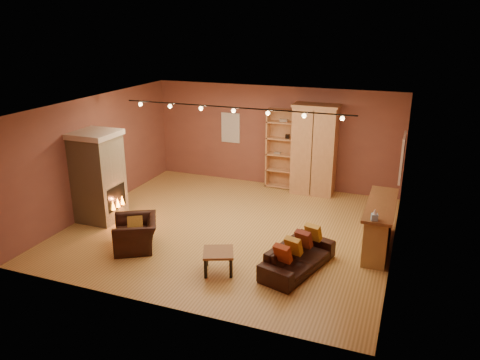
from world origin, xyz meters
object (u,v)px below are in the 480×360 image
at_px(armoire, 314,150).
at_px(armchair, 135,229).
at_px(bar_counter, 379,225).
at_px(fireplace, 99,176).
at_px(bookcase, 283,148).
at_px(loveseat, 298,252).
at_px(coffee_table, 218,254).

bearing_deg(armoire, armchair, -120.63).
bearing_deg(bar_counter, armchair, -159.06).
relative_size(fireplace, armoire, 0.87).
xyz_separation_m(fireplace, bar_counter, (6.24, 0.80, -0.56)).
height_order(bookcase, armchair, bookcase).
xyz_separation_m(armoire, loveseat, (0.67, -4.21, -0.86)).
relative_size(bookcase, bar_counter, 1.07).
relative_size(armoire, loveseat, 1.33).
bearing_deg(bar_counter, coffee_table, -142.26).
xyz_separation_m(bar_counter, armchair, (-4.67, -1.79, -0.07)).
distance_m(armoire, bar_counter, 3.46).
relative_size(loveseat, coffee_table, 2.51).
bearing_deg(armoire, fireplace, -140.24).
xyz_separation_m(bar_counter, coffee_table, (-2.69, -2.08, -0.14)).
xyz_separation_m(armoire, coffee_table, (-0.70, -4.82, -0.86)).
distance_m(fireplace, coffee_table, 3.84).
bearing_deg(armoire, loveseat, -81.01).
bearing_deg(coffee_table, loveseat, 23.99).
bearing_deg(armchair, coffee_table, 50.59).
bearing_deg(bookcase, loveseat, -70.40).
distance_m(bookcase, coffee_table, 5.08).
bearing_deg(fireplace, loveseat, -7.77).
xyz_separation_m(armchair, coffee_table, (1.98, -0.29, -0.07)).
height_order(bookcase, loveseat, bookcase).
height_order(armchair, coffee_table, armchair).
xyz_separation_m(fireplace, bookcase, (3.35, 3.73, 0.06)).
distance_m(fireplace, loveseat, 5.02).
relative_size(bar_counter, loveseat, 1.13).
bearing_deg(armchair, fireplace, -153.03).
bearing_deg(bookcase, armoire, -12.03).
bearing_deg(loveseat, armchair, 111.99).
distance_m(armoire, loveseat, 4.35).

